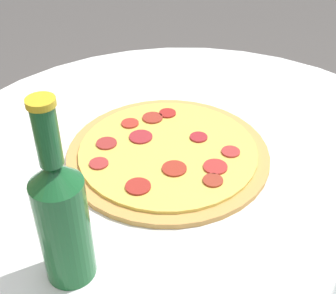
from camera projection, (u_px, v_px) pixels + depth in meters
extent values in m
cylinder|color=silver|center=(192.00, 174.00, 0.83)|extent=(1.01, 1.01, 0.02)
cylinder|color=#C68E47|center=(168.00, 154.00, 0.85)|extent=(0.37, 0.37, 0.01)
cylinder|color=#E0BC4C|center=(168.00, 150.00, 0.84)|extent=(0.32, 0.32, 0.01)
cylinder|color=#A52C21|center=(130.00, 123.00, 0.90)|extent=(0.03, 0.03, 0.00)
cylinder|color=maroon|center=(138.00, 186.00, 0.76)|extent=(0.04, 0.04, 0.00)
cylinder|color=maroon|center=(199.00, 137.00, 0.87)|extent=(0.03, 0.03, 0.00)
cylinder|color=#9E2D2A|center=(99.00, 163.00, 0.80)|extent=(0.03, 0.03, 0.00)
cylinder|color=maroon|center=(174.00, 169.00, 0.79)|extent=(0.04, 0.04, 0.00)
cylinder|color=#AA2925|center=(215.00, 167.00, 0.80)|extent=(0.04, 0.04, 0.00)
cylinder|color=maroon|center=(107.00, 143.00, 0.85)|extent=(0.04, 0.04, 0.00)
cylinder|color=maroon|center=(213.00, 180.00, 0.77)|extent=(0.03, 0.03, 0.00)
cylinder|color=maroon|center=(153.00, 118.00, 0.92)|extent=(0.04, 0.04, 0.00)
cylinder|color=maroon|center=(168.00, 113.00, 0.93)|extent=(0.03, 0.03, 0.00)
cylinder|color=maroon|center=(141.00, 137.00, 0.87)|extent=(0.04, 0.04, 0.00)
cylinder|color=#A22D2A|center=(231.00, 152.00, 0.83)|extent=(0.03, 0.03, 0.00)
cylinder|color=#195628|center=(65.00, 230.00, 0.59)|extent=(0.07, 0.07, 0.16)
cone|color=#195628|center=(54.00, 173.00, 0.54)|extent=(0.07, 0.07, 0.03)
cylinder|color=#195628|center=(47.00, 136.00, 0.51)|extent=(0.03, 0.03, 0.08)
cylinder|color=gold|center=(41.00, 102.00, 0.48)|extent=(0.03, 0.03, 0.01)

